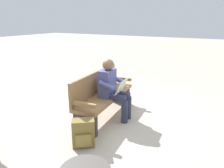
# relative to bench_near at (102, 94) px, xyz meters

# --- Properties ---
(ground_plane) EXTENTS (40.00, 40.00, 0.00)m
(ground_plane) POSITION_rel_bench_near_xyz_m (-0.01, 0.07, -0.46)
(ground_plane) COLOR #B7AD99
(bench_near) EXTENTS (1.84, 0.64, 0.90)m
(bench_near) POSITION_rel_bench_near_xyz_m (0.00, 0.00, 0.00)
(bench_near) COLOR olive
(bench_near) RESTS_ON ground
(person_seated) EXTENTS (0.60, 0.60, 1.18)m
(person_seated) POSITION_rel_bench_near_xyz_m (-0.00, 0.23, 0.17)
(person_seated) COLOR #474C84
(person_seated) RESTS_ON ground
(backpack) EXTENTS (0.36, 0.39, 0.44)m
(backpack) POSITION_rel_bench_near_xyz_m (1.09, 0.32, -0.25)
(backpack) COLOR brown
(backpack) RESTS_ON ground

